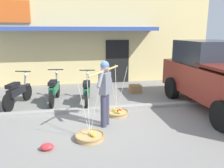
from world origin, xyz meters
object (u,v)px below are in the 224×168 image
object	(u,v)px
motorcycle_third_in_row	(87,91)
plastic_litter_bag	(47,147)
fruit_basket_right_side	(117,112)
parked_truck	(220,76)
fruit_basket_left_side	(90,136)
wooden_crate	(135,89)
fruit_vendor	(105,89)
motorcycle_nearest_shop	(18,93)
motorcycle_second_in_row	(54,90)

from	to	relation	value
motorcycle_third_in_row	plastic_litter_bag	size ratio (longest dim) A/B	6.48
fruit_basket_right_side	motorcycle_third_in_row	world-z (taller)	fruit_basket_right_side
parked_truck	motorcycle_third_in_row	bearing A→B (deg)	163.04
fruit_basket_right_side	plastic_litter_bag	world-z (taller)	fruit_basket_right_side
fruit_basket_left_side	motorcycle_third_in_row	bearing A→B (deg)	85.88
fruit_basket_right_side	motorcycle_third_in_row	distance (m)	1.51
fruit_basket_right_side	wooden_crate	size ratio (longest dim) A/B	3.30
fruit_vendor	fruit_basket_left_side	xyz separation A→B (m)	(-0.47, -0.71, -0.91)
fruit_vendor	motorcycle_nearest_shop	bearing A→B (deg)	139.39
wooden_crate	parked_truck	bearing A→B (deg)	-48.42
fruit_basket_right_side	plastic_litter_bag	size ratio (longest dim) A/B	5.18
parked_truck	fruit_vendor	bearing A→B (deg)	-169.04
fruit_basket_right_side	plastic_litter_bag	distance (m)	2.54
motorcycle_third_in_row	parked_truck	world-z (taller)	parked_truck
fruit_vendor	fruit_basket_left_side	world-z (taller)	fruit_vendor
fruit_basket_left_side	fruit_vendor	bearing A→B (deg)	56.24
motorcycle_nearest_shop	parked_truck	world-z (taller)	parked_truck
fruit_vendor	motorcycle_nearest_shop	world-z (taller)	fruit_vendor
parked_truck	plastic_litter_bag	bearing A→B (deg)	-161.23
wooden_crate	fruit_basket_left_side	bearing A→B (deg)	-120.62
motorcycle_nearest_shop	parked_truck	xyz separation A→B (m)	(6.29, -1.44, 0.58)
fruit_basket_right_side	motorcycle_second_in_row	size ratio (longest dim) A/B	0.80
fruit_basket_left_side	wooden_crate	distance (m)	4.33
fruit_basket_right_side	motorcycle_second_in_row	xyz separation A→B (m)	(-1.84, 1.61, 0.38)
fruit_basket_left_side	motorcycle_third_in_row	world-z (taller)	fruit_basket_left_side
motorcycle_second_in_row	wooden_crate	xyz separation A→B (m)	(3.09, 0.70, -0.29)
fruit_basket_left_side	motorcycle_second_in_row	distance (m)	3.18
plastic_litter_bag	fruit_vendor	bearing A→B (deg)	36.31
motorcycle_nearest_shop	plastic_litter_bag	size ratio (longest dim) A/B	6.29
fruit_vendor	motorcycle_third_in_row	size ratio (longest dim) A/B	0.93
fruit_basket_left_side	motorcycle_third_in_row	xyz separation A→B (m)	(0.19, 2.67, 0.38)
parked_truck	fruit_basket_left_side	bearing A→B (deg)	-161.28
motorcycle_nearest_shop	wooden_crate	bearing A→B (deg)	11.33
fruit_vendor	plastic_litter_bag	xyz separation A→B (m)	(-1.39, -1.02, -0.91)
fruit_vendor	fruit_basket_right_side	xyz separation A→B (m)	(0.48, 0.70, -0.90)
fruit_vendor	wooden_crate	size ratio (longest dim) A/B	3.85
motorcycle_nearest_shop	motorcycle_third_in_row	xyz separation A→B (m)	(2.24, -0.20, 0.00)
fruit_basket_right_side	motorcycle_second_in_row	bearing A→B (deg)	138.73
motorcycle_second_in_row	fruit_basket_left_side	bearing A→B (deg)	-73.59
motorcycle_nearest_shop	wooden_crate	size ratio (longest dim) A/B	4.00
fruit_basket_left_side	motorcycle_second_in_row	size ratio (longest dim) A/B	0.80
motorcycle_third_in_row	motorcycle_second_in_row	bearing A→B (deg)	161.79
fruit_basket_right_side	parked_truck	distance (m)	3.42
fruit_basket_left_side	fruit_basket_right_side	distance (m)	1.70
fruit_basket_right_side	motorcycle_third_in_row	bearing A→B (deg)	121.00
fruit_vendor	motorcycle_third_in_row	xyz separation A→B (m)	(-0.28, 1.96, -0.52)
motorcycle_nearest_shop	plastic_litter_bag	xyz separation A→B (m)	(1.13, -3.19, -0.38)
fruit_basket_left_side	motorcycle_nearest_shop	world-z (taller)	fruit_basket_left_side
fruit_vendor	parked_truck	xyz separation A→B (m)	(3.76, 0.73, 0.05)
fruit_basket_right_side	motorcycle_second_in_row	distance (m)	2.48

